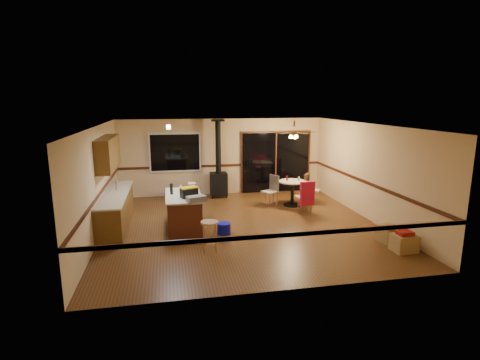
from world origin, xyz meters
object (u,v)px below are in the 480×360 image
object	(u,v)px
toolbox_grey	(196,199)
box_corner_a	(404,243)
toolbox_black	(189,193)
wood_stove	(219,176)
dining_table	(292,189)
bar_stool	(210,237)
chair_near	(307,193)
box_corner_b	(389,234)
kitchen_island	(184,212)
chair_left	(272,187)
blue_bucket	(224,228)
box_under_window	(177,193)
chair_right	(307,185)

from	to	relation	value
toolbox_grey	box_corner_a	size ratio (longest dim) A/B	0.88
box_corner_a	toolbox_black	bearing A→B (deg)	155.30
wood_stove	dining_table	xyz separation A→B (m)	(2.09, -1.49, -0.20)
bar_stool	chair_near	size ratio (longest dim) A/B	0.98
wood_stove	box_corner_b	distance (m)	5.86
kitchen_island	chair_left	bearing A→B (deg)	31.57
blue_bucket	box_under_window	distance (m)	3.78
kitchen_island	wood_stove	distance (m)	3.33
bar_stool	toolbox_black	bearing A→B (deg)	104.78
blue_bucket	box_corner_a	bearing A→B (deg)	-26.24
chair_near	dining_table	bearing A→B (deg)	98.38
chair_right	box_corner_a	world-z (taller)	chair_right
chair_right	chair_left	bearing A→B (deg)	179.82
toolbox_grey	box_under_window	distance (m)	3.91
kitchen_island	blue_bucket	xyz separation A→B (m)	(0.94, -0.54, -0.32)
bar_stool	chair_left	world-z (taller)	chair_left
chair_near	box_corner_b	xyz separation A→B (m)	(1.08, -2.45, -0.41)
bar_stool	blue_bucket	size ratio (longest dim) A/B	2.10
chair_near	box_under_window	size ratio (longest dim) A/B	1.45
box_corner_b	toolbox_grey	bearing A→B (deg)	166.47
wood_stove	dining_table	size ratio (longest dim) A/B	3.00
chair_right	toolbox_grey	bearing A→B (deg)	-146.52
box_under_window	box_corner_b	distance (m)	6.76
blue_bucket	box_corner_b	distance (m)	3.86
wood_stove	chair_right	bearing A→B (deg)	-26.93
wood_stove	box_corner_b	size ratio (longest dim) A/B	5.47
kitchen_island	dining_table	size ratio (longest dim) A/B	2.00
bar_stool	toolbox_grey	bearing A→B (deg)	103.29
kitchen_island	wood_stove	size ratio (longest dim) A/B	0.67
chair_right	dining_table	bearing A→B (deg)	-165.06
kitchen_island	chair_right	xyz separation A→B (m)	(3.94, 1.71, 0.14)
dining_table	box_under_window	distance (m)	3.83
box_corner_a	bar_stool	bearing A→B (deg)	169.69
dining_table	box_corner_a	distance (m)	4.11
chair_left	dining_table	bearing A→B (deg)	-13.78
box_under_window	toolbox_black	bearing A→B (deg)	-86.24
wood_stove	blue_bucket	world-z (taller)	wood_stove
blue_bucket	dining_table	world-z (taller)	dining_table
chair_left	toolbox_grey	bearing A→B (deg)	-136.04
dining_table	box_corner_a	bearing A→B (deg)	-72.88
toolbox_grey	toolbox_black	distance (m)	0.45
toolbox_black	blue_bucket	world-z (taller)	toolbox_black
dining_table	toolbox_grey	bearing A→B (deg)	-143.87
chair_left	box_corner_a	world-z (taller)	chair_left
blue_bucket	chair_near	bearing A→B (deg)	25.31
toolbox_black	chair_near	size ratio (longest dim) A/B	0.58
chair_left	box_corner_a	distance (m)	4.46
toolbox_black	chair_left	distance (m)	3.36
kitchen_island	box_corner_b	size ratio (longest dim) A/B	3.65
kitchen_island	box_under_window	size ratio (longest dim) A/B	3.47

